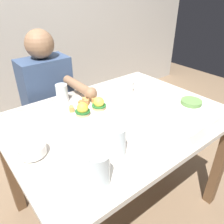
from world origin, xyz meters
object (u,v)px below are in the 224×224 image
side_plate (191,104)px  coffee_mug (128,86)px  dining_table (117,131)px  fork (163,135)px  water_glass_near (62,94)px  water_glass_far (99,171)px  water_glass_extra (117,143)px  eggs_benedict_plate (90,109)px  fruit_bowl (32,150)px  diner_person (50,100)px

side_plate → coffee_mug: bearing=116.3°
dining_table → fork: 0.31m
water_glass_near → side_plate: bearing=-42.8°
water_glass_far → water_glass_extra: 0.18m
eggs_benedict_plate → water_glass_far: water_glass_far is taller
water_glass_far → side_plate: 0.81m
fork → water_glass_near: water_glass_near is taller
water_glass_far → fork: bearing=6.8°
water_glass_near → side_plate: 0.79m
dining_table → side_plate: side_plate is taller
coffee_mug → water_glass_extra: water_glass_extra is taller
coffee_mug → water_glass_far: bearing=-139.4°
water_glass_far → dining_table: bearing=42.4°
water_glass_near → fork: bearing=-71.8°
dining_table → water_glass_extra: 0.36m
fruit_bowl → coffee_mug: size_ratio=1.08×
fork → water_glass_near: (-0.21, 0.64, 0.05)m
water_glass_extra → diner_person: (0.07, 0.84, -0.15)m
fruit_bowl → diner_person: (0.36, 0.62, -0.12)m
eggs_benedict_plate → fruit_bowl: 0.43m
fruit_bowl → water_glass_far: (0.13, -0.31, 0.03)m
fork → water_glass_far: bearing=-173.2°
fruit_bowl → fork: bearing=-25.0°
water_glass_far → coffee_mug: bearing=40.6°
coffee_mug → water_glass_near: bearing=157.4°
eggs_benedict_plate → water_glass_far: (-0.27, -0.46, 0.03)m
dining_table → water_glass_far: 0.52m
water_glass_near → water_glass_extra: size_ratio=0.85×
water_glass_extra → side_plate: size_ratio=0.67×
fork → side_plate: 0.39m
coffee_mug → side_plate: (0.18, -0.37, -0.04)m
dining_table → water_glass_far: size_ratio=8.69×
eggs_benedict_plate → diner_person: (-0.04, 0.47, -0.11)m
water_glass_far → water_glass_extra: size_ratio=1.04×
coffee_mug → fork: bearing=-111.7°
fork → water_glass_far: (-0.42, -0.05, 0.06)m
dining_table → fork: (0.06, -0.28, 0.11)m
fork → diner_person: size_ratio=0.13×
water_glass_extra → diner_person: bearing=85.3°
dining_table → fork: bearing=-78.8°
water_glass_extra → side_plate: (0.64, 0.06, -0.04)m
dining_table → water_glass_far: water_glass_far is taller
side_plate → water_glass_far: bearing=-169.4°
coffee_mug → water_glass_near: size_ratio=0.99×
coffee_mug → water_glass_far: 0.80m
fruit_bowl → water_glass_near: (0.34, 0.38, 0.02)m
diner_person → dining_table: bearing=-77.0°
eggs_benedict_plate → fruit_bowl: bearing=-159.4°
fruit_bowl → side_plate: fruit_bowl is taller
coffee_mug → water_glass_far: (-0.61, -0.52, 0.01)m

